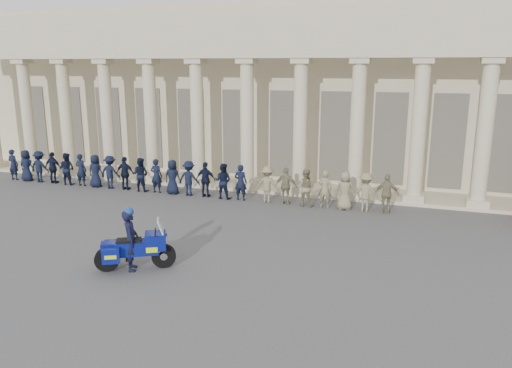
# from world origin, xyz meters

# --- Properties ---
(ground) EXTENTS (90.00, 90.00, 0.00)m
(ground) POSITION_xyz_m (0.00, 0.00, 0.00)
(ground) COLOR #444447
(ground) RESTS_ON ground
(building) EXTENTS (40.00, 12.50, 9.00)m
(building) POSITION_xyz_m (-0.00, 14.74, 4.52)
(building) COLOR #BFB28F
(building) RESTS_ON ground
(officer_rank) EXTENTS (20.12, 0.62, 1.65)m
(officer_rank) POSITION_xyz_m (-4.14, 6.15, 0.82)
(officer_rank) COLOR black
(officer_rank) RESTS_ON ground
(motorcycle) EXTENTS (2.18, 1.55, 1.54)m
(motorcycle) POSITION_xyz_m (-1.20, -2.24, 0.67)
(motorcycle) COLOR black
(motorcycle) RESTS_ON ground
(rider) EXTENTS (0.72, 0.81, 1.95)m
(rider) POSITION_xyz_m (-1.32, -2.31, 0.96)
(rider) COLOR black
(rider) RESTS_ON ground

